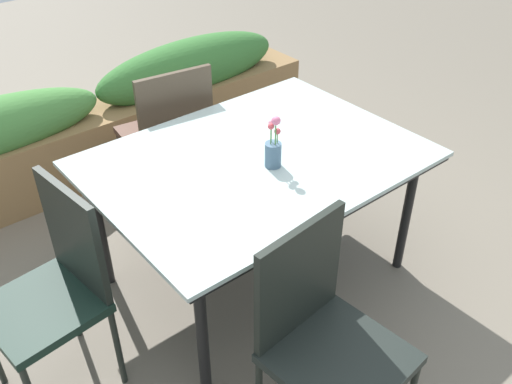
{
  "coord_description": "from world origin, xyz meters",
  "views": [
    {
      "loc": [
        -1.37,
        -1.69,
        2.16
      ],
      "look_at": [
        0.09,
        0.08,
        0.55
      ],
      "focal_mm": 39.53,
      "sensor_mm": 36.0,
      "label": 1
    }
  ],
  "objects_px": {
    "chair_end_left": "(56,284)",
    "flower_vase": "(273,149)",
    "dining_table": "(256,166)",
    "chair_near_left": "(323,331)",
    "planter_box": "(103,123)",
    "chair_far_side": "(169,130)"
  },
  "relations": [
    {
      "from": "dining_table",
      "to": "planter_box",
      "type": "relative_size",
      "value": 0.47
    },
    {
      "from": "chair_end_left",
      "to": "planter_box",
      "type": "distance_m",
      "value": 1.75
    },
    {
      "from": "dining_table",
      "to": "chair_far_side",
      "type": "xyz_separation_m",
      "value": [
        0.01,
        0.83,
        -0.16
      ]
    },
    {
      "from": "dining_table",
      "to": "chair_end_left",
      "type": "xyz_separation_m",
      "value": [
        -1.04,
        0.01,
        -0.15
      ]
    },
    {
      "from": "dining_table",
      "to": "flower_vase",
      "type": "relative_size",
      "value": 5.88
    },
    {
      "from": "dining_table",
      "to": "planter_box",
      "type": "height_order",
      "value": "planter_box"
    },
    {
      "from": "dining_table",
      "to": "flower_vase",
      "type": "height_order",
      "value": "flower_vase"
    },
    {
      "from": "chair_end_left",
      "to": "flower_vase",
      "type": "xyz_separation_m",
      "value": [
        1.05,
        -0.12,
        0.3
      ]
    },
    {
      "from": "chair_near_left",
      "to": "chair_far_side",
      "type": "xyz_separation_m",
      "value": [
        0.37,
        1.67,
        0.01
      ]
    },
    {
      "from": "chair_far_side",
      "to": "dining_table",
      "type": "bearing_deg",
      "value": -83.43
    },
    {
      "from": "chair_end_left",
      "to": "chair_far_side",
      "type": "relative_size",
      "value": 1.02
    },
    {
      "from": "chair_far_side",
      "to": "planter_box",
      "type": "bearing_deg",
      "value": 108.65
    },
    {
      "from": "chair_end_left",
      "to": "chair_far_side",
      "type": "distance_m",
      "value": 1.33
    },
    {
      "from": "chair_near_left",
      "to": "flower_vase",
      "type": "xyz_separation_m",
      "value": [
        0.36,
        0.72,
        0.32
      ]
    },
    {
      "from": "chair_end_left",
      "to": "chair_far_side",
      "type": "bearing_deg",
      "value": -58.02
    },
    {
      "from": "dining_table",
      "to": "chair_end_left",
      "type": "bearing_deg",
      "value": 179.52
    },
    {
      "from": "chair_near_left",
      "to": "planter_box",
      "type": "distance_m",
      "value": 2.34
    },
    {
      "from": "flower_vase",
      "to": "chair_far_side",
      "type": "bearing_deg",
      "value": 89.93
    },
    {
      "from": "chair_end_left",
      "to": "flower_vase",
      "type": "distance_m",
      "value": 1.1
    },
    {
      "from": "chair_near_left",
      "to": "planter_box",
      "type": "relative_size",
      "value": 0.29
    },
    {
      "from": "chair_end_left",
      "to": "flower_vase",
      "type": "bearing_deg",
      "value": -102.84
    },
    {
      "from": "chair_far_side",
      "to": "flower_vase",
      "type": "distance_m",
      "value": 1.0
    }
  ]
}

